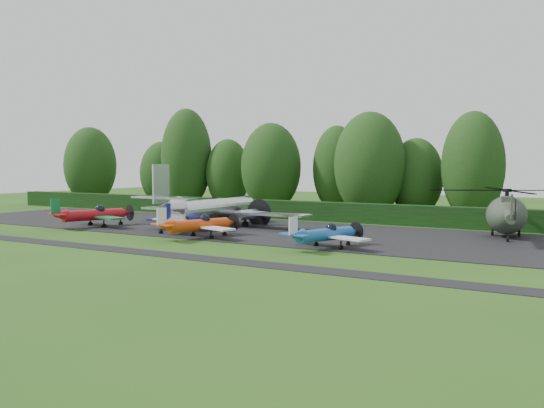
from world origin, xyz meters
The scene contains 19 objects.
ground centered at (0.00, 0.00, 0.00)m, with size 160.00×160.00×0.00m, color #255116.
apron centered at (0.00, 10.00, 0.00)m, with size 70.00×18.00×0.01m, color black.
taxiway_verge centered at (0.00, -6.00, 0.00)m, with size 70.00×2.00×0.00m, color black.
hedgerow centered at (0.00, 21.00, 0.00)m, with size 90.00×1.60×2.00m, color black.
transport_plane centered at (-3.35, 9.85, 1.73)m, with size 19.36×14.85×6.20m.
light_plane_red centered at (-12.75, 3.67, 1.21)m, with size 7.55×7.94×2.90m.
light_plane_white centered at (-3.28, 5.53, 1.14)m, with size 7.15×7.52×2.75m.
light_plane_orange centered at (1.15, 2.04, 1.11)m, with size 6.94×7.30×2.67m.
light_plane_blue centered at (12.52, 2.03, 1.04)m, with size 6.50×6.83×2.50m.
helicopter centered at (22.09, 15.59, 2.14)m, with size 12.36×14.48×3.98m.
tree_0 centered at (-29.06, 31.53, 4.65)m, with size 6.56×6.56×9.32m.
tree_1 centered at (-39.81, 27.44, 5.77)m, with size 7.77×7.77×11.56m.
tree_2 centered at (5.29, 27.43, 5.91)m, with size 7.96×7.96×11.85m.
tree_3 centered at (-16.96, 31.26, 4.69)m, with size 6.04×6.04×9.40m.
tree_4 centered at (-22.78, 29.49, 6.83)m, with size 7.06×7.06×13.68m.
tree_5 centered at (-9.00, 29.53, 5.60)m, with size 7.64×7.64×11.22m.
tree_7 centered at (9.36, 31.27, 4.47)m, with size 6.11×6.11×8.97m.
tree_8 centered at (-1.43, 33.02, 5.40)m, with size 6.03×6.03×10.83m.
tree_9 centered at (16.13, 29.38, 5.77)m, with size 6.54×6.54×11.57m.
Camera 1 is at (31.52, -36.12, 5.99)m, focal length 40.00 mm.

